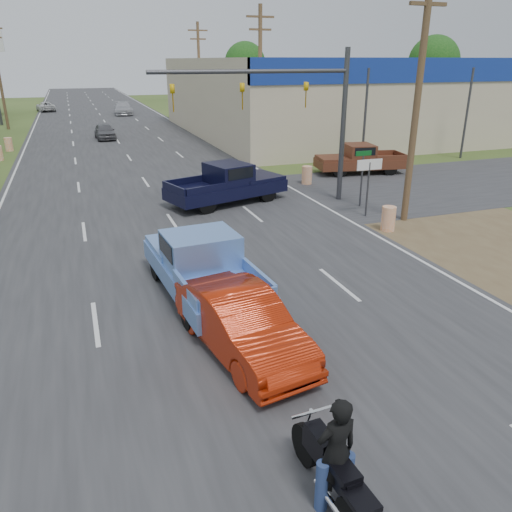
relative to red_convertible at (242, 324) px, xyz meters
name	(u,v)px	position (x,y,z in m)	size (l,w,h in m)	color
main_road	(118,142)	(0.40, 34.58, -0.74)	(15.00, 180.00, 0.02)	#2D2D30
cross_road	(164,210)	(0.40, 12.58, -0.74)	(120.00, 10.00, 0.02)	#2D2D30
dirt_verge	(482,237)	(11.40, 4.58, -0.75)	(8.00, 18.00, 0.01)	brown
big_box_store	(436,93)	(32.40, 34.51, 2.56)	(50.00, 28.10, 6.60)	#B7A88C
utility_pole_1	(418,91)	(9.90, 7.58, 4.56)	(2.00, 0.28, 10.00)	#4C3823
utility_pole_2	(260,77)	(9.90, 25.58, 4.56)	(2.00, 0.28, 10.00)	#4C3823
utility_pole_3	(199,72)	(9.90, 43.58, 4.56)	(2.00, 0.28, 10.00)	#4C3823
tree_3	(434,61)	(55.40, 64.58, 5.44)	(8.40, 8.40, 10.40)	#422D19
tree_5	(245,63)	(30.40, 89.58, 5.13)	(7.98, 7.98, 9.88)	#422D19
barrel_0	(388,219)	(8.40, 6.58, -0.25)	(0.56, 0.56, 1.00)	orange
barrel_1	(307,175)	(8.80, 15.08, -0.25)	(0.56, 0.56, 1.00)	orange
barrel_3	(9,144)	(-7.80, 32.58, -0.25)	(0.56, 0.56, 1.00)	orange
lane_sign	(369,174)	(8.60, 8.58, 1.15)	(1.20, 0.08, 2.52)	#3F3F44
street_name_sign	(362,173)	(9.20, 10.08, 0.85)	(0.80, 0.08, 2.61)	#3F3F44
signal_mast	(292,100)	(6.22, 11.58, 4.05)	(9.12, 0.40, 7.00)	#3F3F44
red_convertible	(242,324)	(0.00, 0.00, 0.00)	(1.60, 4.58, 1.51)	#A01F07
motorcycle	(337,480)	(-0.04, -4.67, -0.22)	(0.73, 2.37, 1.20)	black
rider	(336,457)	(-0.04, -4.60, 0.18)	(0.68, 0.45, 1.86)	black
blue_pickup	(201,264)	(-0.11, 3.44, 0.20)	(2.60, 5.82, 1.88)	black
navy_pickup	(229,183)	(3.61, 12.83, 0.21)	(6.15, 3.79, 1.91)	black
brown_pickup	(358,159)	(12.92, 16.60, 0.13)	(5.55, 2.88, 1.75)	black
distant_car_grey	(105,132)	(-0.50, 36.34, -0.09)	(1.56, 3.89, 1.33)	#55555A
distant_car_silver	(123,108)	(3.25, 57.25, 0.02)	(2.16, 5.31, 1.54)	#B4B4BA
distant_car_white	(46,107)	(-6.10, 65.12, -0.14)	(2.05, 4.44, 1.23)	silver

